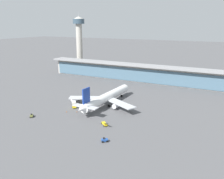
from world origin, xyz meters
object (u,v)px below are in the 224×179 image
(service_truck_near_nose_blue, at_px, (105,140))
(safety_cone_alpha, at_px, (67,112))
(service_truck_on_taxiway_white, at_px, (78,98))
(control_tower, at_px, (79,38))
(safety_cone_bravo, at_px, (77,112))
(airliner_on_stand, at_px, (106,98))
(service_truck_under_wing_yellow, at_px, (74,104))
(service_truck_mid_apron_yellow, at_px, (105,124))
(service_truck_by_tail_olive, at_px, (32,116))

(service_truck_near_nose_blue, distance_m, safety_cone_alpha, 43.20)
(service_truck_on_taxiway_white, relative_size, control_tower, 0.14)
(service_truck_near_nose_blue, xyz_separation_m, safety_cone_bravo, (-32.06, 24.66, -0.56))
(airliner_on_stand, distance_m, safety_cone_alpha, 25.82)
(airliner_on_stand, height_order, safety_cone_bravo, airliner_on_stand)
(service_truck_under_wing_yellow, relative_size, service_truck_mid_apron_yellow, 1.18)
(control_tower, bearing_deg, service_truck_by_tail_olive, -65.66)
(airliner_on_stand, bearing_deg, safety_cone_bravo, -115.70)
(service_truck_under_wing_yellow, xyz_separation_m, service_truck_on_taxiway_white, (-4.73, 10.78, 0.02))
(service_truck_near_nose_blue, xyz_separation_m, service_truck_on_taxiway_white, (-43.93, 42.43, 0.83))
(service_truck_near_nose_blue, height_order, service_truck_by_tail_olive, same)
(service_truck_near_nose_blue, distance_m, safety_cone_bravo, 40.45)
(airliner_on_stand, xyz_separation_m, service_truck_on_taxiway_white, (-20.70, -0.58, -3.28))
(service_truck_on_taxiway_white, bearing_deg, service_truck_by_tail_olive, -98.33)
(service_truck_by_tail_olive, relative_size, safety_cone_bravo, 4.72)
(service_truck_mid_apron_yellow, relative_size, control_tower, 0.10)
(service_truck_on_taxiway_white, xyz_separation_m, control_tower, (-64.05, 94.39, 31.55))
(service_truck_mid_apron_yellow, bearing_deg, service_truck_near_nose_blue, -60.58)
(service_truck_mid_apron_yellow, bearing_deg, service_truck_under_wing_yellow, 152.11)
(safety_cone_alpha, bearing_deg, service_truck_mid_apron_yellow, -12.49)
(safety_cone_alpha, xyz_separation_m, safety_cone_bravo, (5.20, 2.80, 0.00))
(service_truck_near_nose_blue, xyz_separation_m, service_truck_by_tail_olive, (-49.15, 6.78, 0.00))
(service_truck_by_tail_olive, height_order, control_tower, control_tower)
(safety_cone_alpha, bearing_deg, service_truck_by_tail_olive, -128.26)
(service_truck_near_nose_blue, bearing_deg, service_truck_under_wing_yellow, 141.09)
(service_truck_under_wing_yellow, distance_m, safety_cone_alpha, 10.08)
(service_truck_near_nose_blue, relative_size, service_truck_mid_apron_yellow, 0.54)
(control_tower, height_order, safety_cone_bravo, control_tower)
(control_tower, bearing_deg, service_truck_on_taxiway_white, -55.84)
(control_tower, bearing_deg, safety_cone_bravo, -55.91)
(safety_cone_alpha, bearing_deg, safety_cone_bravo, 28.34)
(airliner_on_stand, xyz_separation_m, safety_cone_alpha, (-14.03, -21.16, -4.67))
(service_truck_under_wing_yellow, distance_m, service_truck_mid_apron_yellow, 34.45)
(service_truck_mid_apron_yellow, distance_m, control_tower, 160.02)
(safety_cone_alpha, bearing_deg, service_truck_on_taxiway_white, 107.96)
(service_truck_mid_apron_yellow, xyz_separation_m, safety_cone_alpha, (-28.50, 6.31, -0.49))
(service_truck_mid_apron_yellow, height_order, safety_cone_bravo, service_truck_mid_apron_yellow)
(service_truck_mid_apron_yellow, bearing_deg, safety_cone_alpha, 167.51)
(service_truck_under_wing_yellow, distance_m, service_truck_by_tail_olive, 26.80)
(service_truck_mid_apron_yellow, relative_size, safety_cone_alpha, 8.61)
(service_truck_by_tail_olive, bearing_deg, service_truck_near_nose_blue, -7.85)
(airliner_on_stand, bearing_deg, service_truck_on_taxiway_white, -178.38)
(control_tower, relative_size, safety_cone_alpha, 86.77)
(service_truck_mid_apron_yellow, distance_m, safety_cone_alpha, 29.19)
(service_truck_near_nose_blue, relative_size, service_truck_by_tail_olive, 0.99)
(service_truck_under_wing_yellow, relative_size, safety_cone_bravo, 10.18)
(service_truck_on_taxiway_white, bearing_deg, service_truck_near_nose_blue, -44.01)
(service_truck_mid_apron_yellow, bearing_deg, airliner_on_stand, 117.77)
(service_truck_under_wing_yellow, relative_size, control_tower, 0.12)
(service_truck_under_wing_yellow, bearing_deg, safety_cone_alpha, -78.79)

